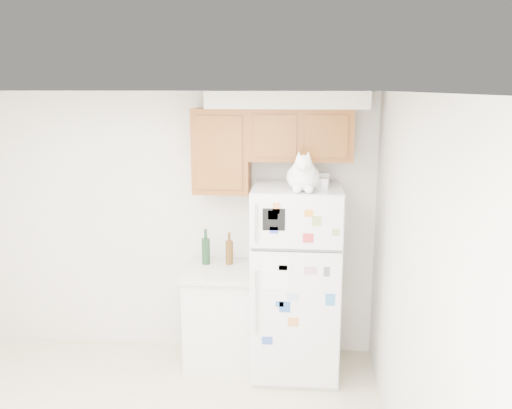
# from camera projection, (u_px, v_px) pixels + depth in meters

# --- Properties ---
(room_shell) EXTENTS (3.84, 4.04, 2.52)m
(room_shell) POSITION_uv_depth(u_px,v_px,m) (126.00, 227.00, 3.39)
(room_shell) COLOR silver
(room_shell) RESTS_ON ground_plane
(refrigerator) EXTENTS (0.76, 0.78, 1.70)m
(refrigerator) POSITION_uv_depth(u_px,v_px,m) (296.00, 281.00, 4.80)
(refrigerator) COLOR silver
(refrigerator) RESTS_ON ground_plane
(base_counter) EXTENTS (0.64, 0.64, 0.92)m
(base_counter) POSITION_uv_depth(u_px,v_px,m) (221.00, 316.00, 5.01)
(base_counter) COLOR white
(base_counter) RESTS_ON ground_plane
(cat) EXTENTS (0.33, 0.49, 0.34)m
(cat) POSITION_uv_depth(u_px,v_px,m) (303.00, 175.00, 4.40)
(cat) COLOR white
(cat) RESTS_ON refrigerator
(storage_box_back) EXTENTS (0.22, 0.19, 0.10)m
(storage_box_back) POSITION_uv_depth(u_px,v_px,m) (317.00, 178.00, 4.74)
(storage_box_back) COLOR white
(storage_box_back) RESTS_ON refrigerator
(storage_box_front) EXTENTS (0.17, 0.13, 0.09)m
(storage_box_front) POSITION_uv_depth(u_px,v_px,m) (320.00, 183.00, 4.53)
(storage_box_front) COLOR white
(storage_box_front) RESTS_ON refrigerator
(bottle_green) EXTENTS (0.08, 0.08, 0.33)m
(bottle_green) POSITION_uv_depth(u_px,v_px,m) (206.00, 247.00, 5.01)
(bottle_green) COLOR #19381E
(bottle_green) RESTS_ON base_counter
(bottle_amber) EXTENTS (0.07, 0.07, 0.30)m
(bottle_amber) POSITION_uv_depth(u_px,v_px,m) (229.00, 248.00, 5.01)
(bottle_amber) COLOR #593814
(bottle_amber) RESTS_ON base_counter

